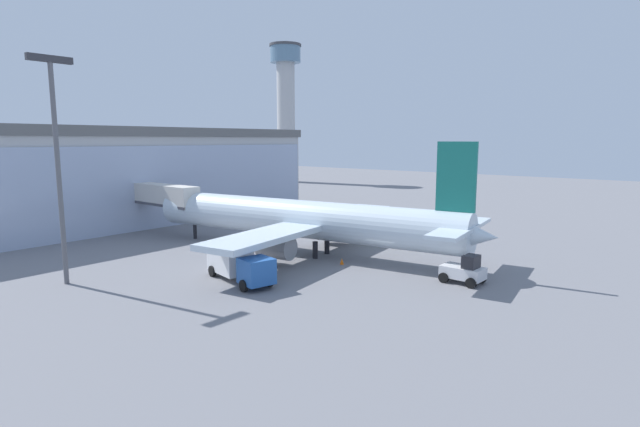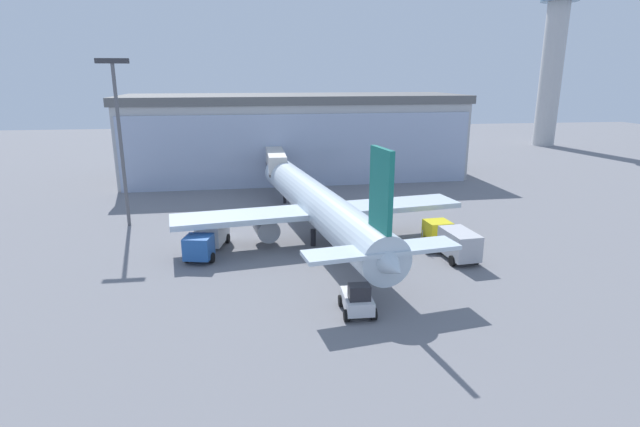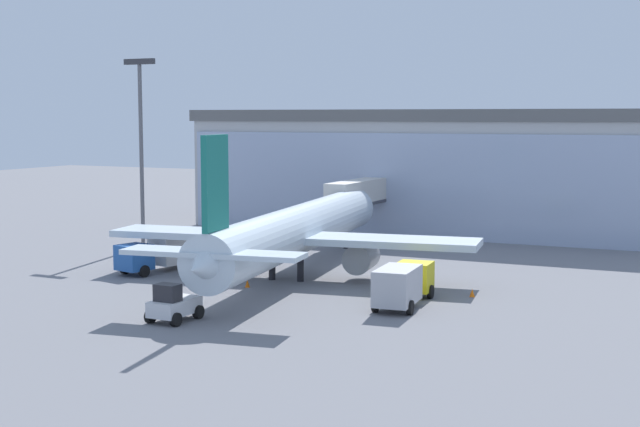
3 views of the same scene
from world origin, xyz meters
name	(u,v)px [view 2 (image 2 of 3)]	position (x,y,z in m)	size (l,w,h in m)	color
ground	(341,272)	(0.00, 0.00, 0.00)	(240.00, 240.00, 0.00)	slate
terminal_building	(295,136)	(0.00, 40.71, 6.32)	(51.95, 17.47, 12.63)	#B2B2B2
jet_bridge	(275,159)	(-3.72, 29.84, 4.51)	(2.30, 14.36, 5.89)	beige
control_tower	(554,51)	(59.49, 68.73, 20.53)	(8.14, 8.14, 35.19)	#B3B3B3
apron_light_mast	(119,129)	(-20.11, 16.18, 10.26)	(3.20, 0.40, 17.10)	#59595E
airplane	(318,205)	(-0.68, 8.99, 3.37)	(28.06, 37.33, 10.90)	silver
catering_truck	(208,236)	(-11.04, 6.61, 1.47)	(3.76, 7.60, 2.65)	#2659A5
fuel_truck	(452,240)	(10.38, 2.50, 1.47)	(3.03, 7.47, 2.65)	yellow
baggage_cart	(432,244)	(9.21, 4.16, 0.50)	(2.08, 3.04, 1.50)	gray
pushback_tug	(357,300)	(-0.26, -7.36, 0.97)	(2.22, 3.24, 2.30)	silver
safety_cone_nose	(316,255)	(-1.62, 3.52, 0.28)	(0.36, 0.36, 0.55)	orange
safety_cone_wingtip	(463,235)	(13.55, 7.14, 0.28)	(0.36, 0.36, 0.55)	orange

